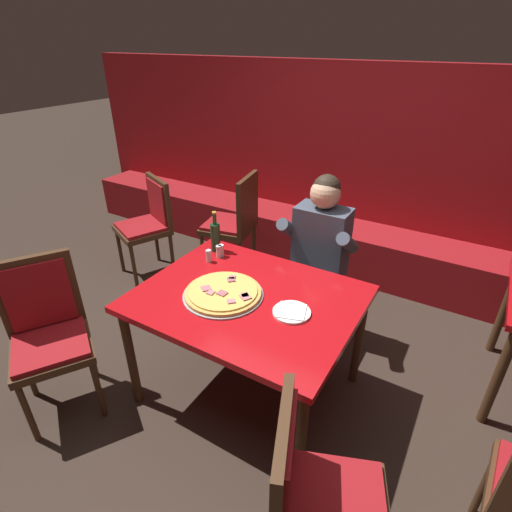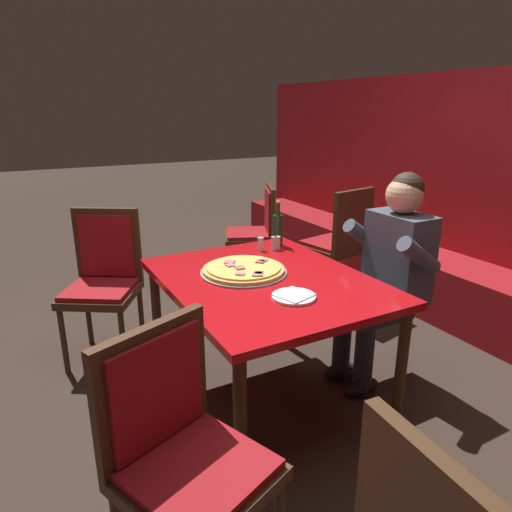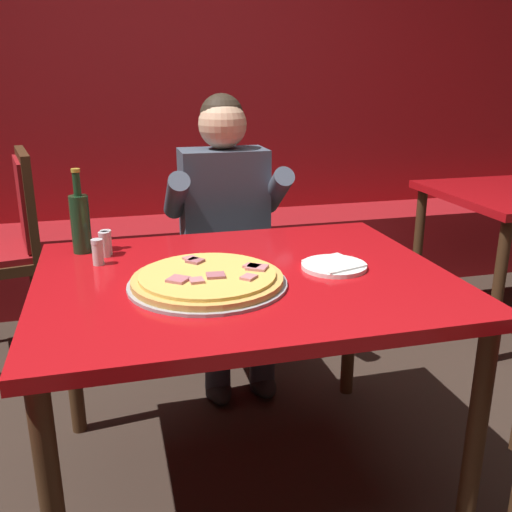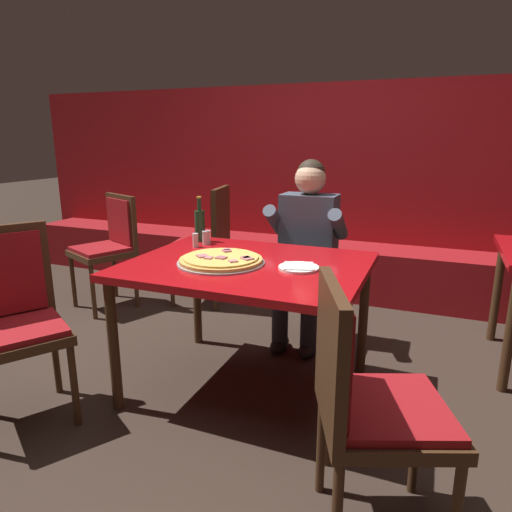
% 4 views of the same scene
% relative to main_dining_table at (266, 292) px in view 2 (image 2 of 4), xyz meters
% --- Properties ---
extents(ground_plane, '(24.00, 24.00, 0.00)m').
position_rel_main_dining_table_xyz_m(ground_plane, '(0.00, 0.00, -0.68)').
color(ground_plane, '#33261E').
extents(booth_bench, '(6.46, 0.48, 0.46)m').
position_rel_main_dining_table_xyz_m(booth_bench, '(0.00, 1.86, -0.45)').
color(booth_bench, maroon).
rests_on(booth_bench, ground_plane).
extents(main_dining_table, '(1.26, 1.00, 0.76)m').
position_rel_main_dining_table_xyz_m(main_dining_table, '(0.00, 0.00, 0.00)').
color(main_dining_table, '#422816').
rests_on(main_dining_table, ground_plane).
extents(pizza, '(0.47, 0.47, 0.05)m').
position_rel_main_dining_table_xyz_m(pizza, '(-0.12, -0.07, 0.10)').
color(pizza, '#9E9EA3').
rests_on(pizza, main_dining_table).
extents(plate_white_paper, '(0.21, 0.21, 0.02)m').
position_rel_main_dining_table_xyz_m(plate_white_paper, '(0.29, -0.02, 0.09)').
color(plate_white_paper, white).
rests_on(plate_white_paper, main_dining_table).
extents(beer_bottle, '(0.07, 0.07, 0.29)m').
position_rel_main_dining_table_xyz_m(beer_bottle, '(-0.49, 0.37, 0.19)').
color(beer_bottle, '#19381E').
rests_on(beer_bottle, main_dining_table).
extents(shaker_black_pepper, '(0.04, 0.04, 0.09)m').
position_rel_main_dining_table_xyz_m(shaker_black_pepper, '(-0.41, 0.29, 0.12)').
color(shaker_black_pepper, silver).
rests_on(shaker_black_pepper, main_dining_table).
extents(shaker_parmesan, '(0.04, 0.04, 0.09)m').
position_rel_main_dining_table_xyz_m(shaker_parmesan, '(-0.41, 0.32, 0.12)').
color(shaker_parmesan, silver).
rests_on(shaker_parmesan, main_dining_table).
extents(shaker_oregano, '(0.04, 0.04, 0.09)m').
position_rel_main_dining_table_xyz_m(shaker_oregano, '(-0.44, 0.21, 0.12)').
color(shaker_oregano, silver).
rests_on(shaker_oregano, main_dining_table).
extents(diner_seated_blue_shirt, '(0.53, 0.53, 1.27)m').
position_rel_main_dining_table_xyz_m(diner_seated_blue_shirt, '(0.11, 0.75, 0.02)').
color(diner_seated_blue_shirt, black).
rests_on(diner_seated_blue_shirt, ground_plane).
extents(dining_chair_far_right, '(0.57, 0.57, 0.96)m').
position_rel_main_dining_table_xyz_m(dining_chair_far_right, '(0.76, -0.75, -0.12)').
color(dining_chair_far_right, '#422816').
rests_on(dining_chair_far_right, ground_plane).
extents(dining_chair_side_aisle, '(0.51, 0.51, 1.01)m').
position_rel_main_dining_table_xyz_m(dining_chair_side_aisle, '(-0.88, 1.21, -0.09)').
color(dining_chair_side_aisle, '#422816').
rests_on(dining_chair_side_aisle, ground_plane).
extents(dining_chair_by_booth, '(0.61, 0.61, 0.99)m').
position_rel_main_dining_table_xyz_m(dining_chair_by_booth, '(-1.00, -0.66, -0.11)').
color(dining_chair_by_booth, '#422816').
rests_on(dining_chair_by_booth, ground_plane).
extents(dining_chair_near_left, '(0.58, 0.58, 0.95)m').
position_rel_main_dining_table_xyz_m(dining_chair_near_left, '(-1.62, 0.83, -0.12)').
color(dining_chair_near_left, '#422816').
rests_on(dining_chair_near_left, ground_plane).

